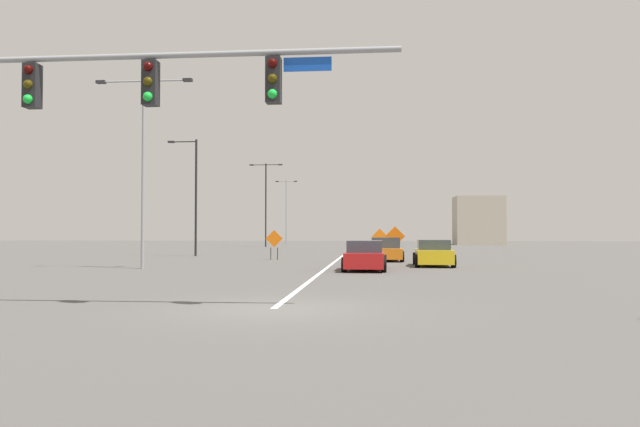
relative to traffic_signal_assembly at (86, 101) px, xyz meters
The scene contains 15 objects.
ground 6.57m from the traffic_signal_assembly, ahead, with size 199.33×199.33×0.00m, color #4C4947.
road_centre_stripe 55.77m from the traffic_signal_assembly, 85.38° to the left, with size 0.16×110.74×0.01m.
traffic_signal_assembly is the anchor object (origin of this frame).
street_lamp_far_right 70.80m from the traffic_signal_assembly, 94.67° to the left, with size 3.10×0.24×9.12m.
street_lamp_far_left 53.90m from the traffic_signal_assembly, 95.97° to the left, with size 3.81×0.24×9.59m.
street_lamp_near_right 14.42m from the traffic_signal_assembly, 106.74° to the left, with size 4.71×0.24×9.07m.
street_lamp_near_left 28.79m from the traffic_signal_assembly, 102.33° to the left, with size 2.17×0.24×8.39m.
construction_sign_median_near 27.77m from the traffic_signal_assembly, 72.82° to the left, with size 1.34×0.14×2.11m.
construction_sign_right_shoulder 23.54m from the traffic_signal_assembly, 88.69° to the left, with size 1.08×0.09×1.85m.
construction_sign_left_shoulder 41.83m from the traffic_signal_assembly, 78.19° to the left, with size 1.11×0.18×1.90m.
construction_sign_right_lane 35.98m from the traffic_signal_assembly, 78.37° to the left, with size 1.38×0.18×2.00m.
car_orange_far 24.04m from the traffic_signal_assembly, 71.78° to the left, with size 2.12×4.50×1.41m.
car_red_approaching 15.75m from the traffic_signal_assembly, 65.31° to the left, with size 2.01×4.60×1.35m.
car_yellow_passing 20.17m from the traffic_signal_assembly, 60.41° to the left, with size 2.05×3.89×1.33m.
roadside_building_east 71.28m from the traffic_signal_assembly, 73.01° to the left, with size 6.33×5.18×6.48m.
Camera 1 is at (2.26, -13.26, 1.74)m, focal length 33.19 mm.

